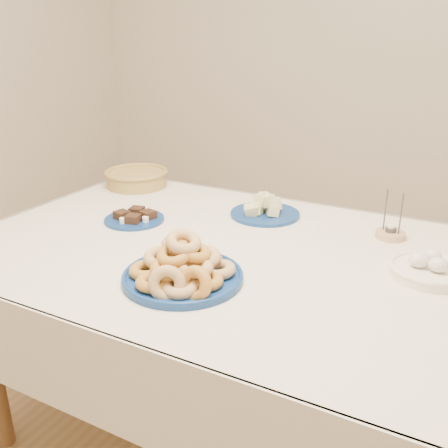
# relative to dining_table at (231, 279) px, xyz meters

# --- Properties ---
(ground) EXTENTS (5.00, 5.00, 0.00)m
(ground) POSITION_rel_dining_table_xyz_m (0.00, 0.00, -0.64)
(ground) COLOR olive
(ground) RESTS_ON ground
(dining_table) EXTENTS (1.71, 1.11, 0.75)m
(dining_table) POSITION_rel_dining_table_xyz_m (0.00, 0.00, 0.00)
(dining_table) COLOR brown
(dining_table) RESTS_ON ground
(donut_platter) EXTENTS (0.42, 0.42, 0.15)m
(donut_platter) POSITION_rel_dining_table_xyz_m (-0.02, -0.26, 0.14)
(donut_platter) COLOR navy
(donut_platter) RESTS_ON dining_table
(melon_plate) EXTENTS (0.32, 0.32, 0.09)m
(melon_plate) POSITION_rel_dining_table_xyz_m (-0.03, 0.32, 0.13)
(melon_plate) COLOR navy
(melon_plate) RESTS_ON dining_table
(brownie_plate) EXTENTS (0.23, 0.23, 0.04)m
(brownie_plate) POSITION_rel_dining_table_xyz_m (-0.42, 0.06, 0.12)
(brownie_plate) COLOR navy
(brownie_plate) RESTS_ON dining_table
(wicker_basket) EXTENTS (0.36, 0.36, 0.07)m
(wicker_basket) POSITION_rel_dining_table_xyz_m (-0.68, 0.41, 0.14)
(wicker_basket) COLOR olive
(wicker_basket) RESTS_ON dining_table
(candle_holder) EXTENTS (0.12, 0.12, 0.16)m
(candle_holder) POSITION_rel_dining_table_xyz_m (0.42, 0.32, 0.12)
(candle_holder) COLOR tan
(candle_holder) RESTS_ON dining_table
(egg_bowl) EXTENTS (0.23, 0.23, 0.07)m
(egg_bowl) POSITION_rel_dining_table_xyz_m (0.56, 0.09, 0.13)
(egg_bowl) COLOR white
(egg_bowl) RESTS_ON dining_table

